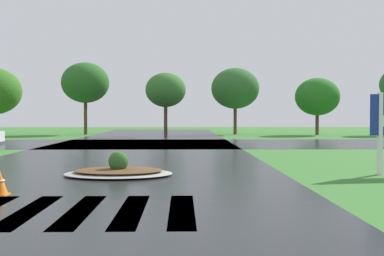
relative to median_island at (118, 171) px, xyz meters
The scene contains 5 objects.
asphalt_roadway 0.49m from the median_island, behind, with size 10.36×80.00×0.01m, color #232628.
asphalt_cross_road 14.48m from the median_island, 91.87° to the left, with size 90.00×9.33×0.01m, color #232628.
crosswalk_stripes 4.91m from the median_island, 95.51° to the right, with size 4.95×3.09×0.01m.
median_island is the anchor object (origin of this frame).
background_treeline 26.73m from the median_island, 89.08° to the left, with size 37.65×6.53×6.06m.
Camera 1 is at (2.26, -3.39, 1.72)m, focal length 44.88 mm.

